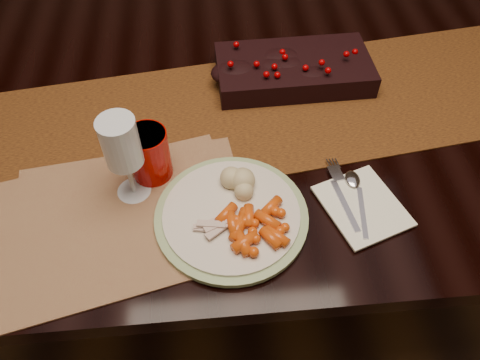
{
  "coord_description": "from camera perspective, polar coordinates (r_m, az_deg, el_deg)",
  "views": [
    {
      "loc": [
        -0.08,
        -0.79,
        1.45
      ],
      "look_at": [
        -0.03,
        -0.27,
        0.8
      ],
      "focal_mm": 35.0,
      "sensor_mm": 36.0,
      "label": 1
    }
  ],
  "objects": [
    {
      "name": "placemat_second",
      "position": [
        0.87,
        -14.47,
        -4.73
      ],
      "size": [
        0.48,
        0.4,
        0.0
      ],
      "primitive_type": "cube",
      "rotation": [
        0.0,
        0.0,
        0.23
      ],
      "color": "#9C6847",
      "rests_on": "dining_table"
    },
    {
      "name": "red_cup",
      "position": [
        0.88,
        -10.99,
        3.12
      ],
      "size": [
        0.09,
        0.09,
        0.11
      ],
      "primitive_type": "cylinder",
      "rotation": [
        0.0,
        0.0,
        0.27
      ],
      "color": "#A60500",
      "rests_on": "placemat_main"
    },
    {
      "name": "turkey_shreds",
      "position": [
        0.81,
        -3.58,
        -5.5
      ],
      "size": [
        0.08,
        0.07,
        0.02
      ],
      "primitive_type": null,
      "rotation": [
        0.0,
        0.0,
        0.26
      ],
      "color": "tan",
      "rests_on": "dinner_plate"
    },
    {
      "name": "placemat_main",
      "position": [
        0.87,
        -12.99,
        -4.15
      ],
      "size": [
        0.45,
        0.35,
        0.0
      ],
      "primitive_type": "cube",
      "rotation": [
        0.0,
        0.0,
        0.13
      ],
      "color": "brown",
      "rests_on": "dining_table"
    },
    {
      "name": "spoon",
      "position": [
        0.88,
        14.33,
        -2.57
      ],
      "size": [
        0.05,
        0.14,
        0.0
      ],
      "primitive_type": null,
      "rotation": [
        0.0,
        0.0,
        -0.14
      ],
      "color": "#BABBC3",
      "rests_on": "napkin"
    },
    {
      "name": "mashed_potatoes",
      "position": [
        0.85,
        -0.8,
        0.03
      ],
      "size": [
        0.08,
        0.07,
        0.04
      ],
      "primitive_type": null,
      "rotation": [
        0.0,
        0.0,
        -0.04
      ],
      "color": "beige",
      "rests_on": "dinner_plate"
    },
    {
      "name": "fork",
      "position": [
        0.88,
        12.41,
        -2.01
      ],
      "size": [
        0.05,
        0.15,
        0.0
      ],
      "primitive_type": null,
      "rotation": [
        0.0,
        0.0,
        0.16
      ],
      "color": "#B6B6C1",
      "rests_on": "napkin"
    },
    {
      "name": "centerpiece",
      "position": [
        1.1,
        6.58,
        13.57
      ],
      "size": [
        0.35,
        0.19,
        0.07
      ],
      "primitive_type": null,
      "rotation": [
        0.0,
        0.0,
        0.03
      ],
      "color": "black",
      "rests_on": "table_runner"
    },
    {
      "name": "table_runner",
      "position": [
        1.02,
        -2.33,
        7.69
      ],
      "size": [
        1.85,
        0.61,
        0.0
      ],
      "primitive_type": "cube",
      "rotation": [
        0.0,
        0.0,
        0.13
      ],
      "color": "#4A2E06",
      "rests_on": "dining_table"
    },
    {
      "name": "wine_glass",
      "position": [
        0.84,
        -13.79,
        2.41
      ],
      "size": [
        0.07,
        0.07,
        0.18
      ],
      "primitive_type": null,
      "rotation": [
        0.0,
        0.0,
        0.02
      ],
      "color": "#B0BDCA",
      "rests_on": "dining_table"
    },
    {
      "name": "floor",
      "position": [
        1.66,
        0.14,
        -10.14
      ],
      "size": [
        5.0,
        5.0,
        0.0
      ],
      "primitive_type": "plane",
      "color": "black",
      "rests_on": "ground"
    },
    {
      "name": "napkin",
      "position": [
        0.88,
        14.68,
        -3.06
      ],
      "size": [
        0.17,
        0.19,
        0.01
      ],
      "primitive_type": "cube",
      "rotation": [
        0.0,
        0.0,
        0.33
      ],
      "color": "white",
      "rests_on": "placemat_main"
    },
    {
      "name": "dining_table",
      "position": [
        1.34,
        0.18,
        -2.41
      ],
      "size": [
        1.8,
        1.0,
        0.75
      ],
      "primitive_type": "cube",
      "color": "black",
      "rests_on": "floor"
    },
    {
      "name": "baby_carrots",
      "position": [
        0.81,
        1.37,
        -5.43
      ],
      "size": [
        0.12,
        0.1,
        0.02
      ],
      "primitive_type": null,
      "rotation": [
        0.0,
        0.0,
        0.1
      ],
      "color": "#CF460C",
      "rests_on": "dinner_plate"
    },
    {
      "name": "dinner_plate",
      "position": [
        0.84,
        -1.06,
        -4.34
      ],
      "size": [
        0.36,
        0.36,
        0.02
      ],
      "primitive_type": "cylinder",
      "rotation": [
        0.0,
        0.0,
        -0.37
      ],
      "color": "beige",
      "rests_on": "placemat_main"
    }
  ]
}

